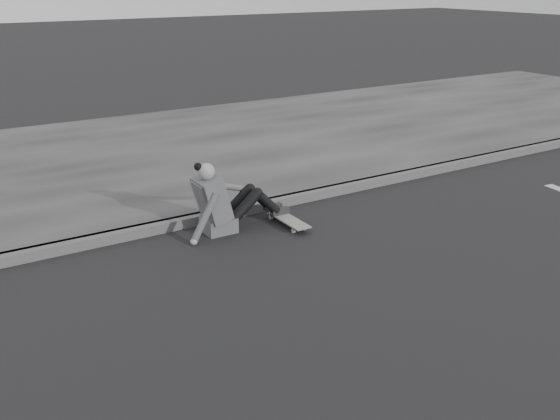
# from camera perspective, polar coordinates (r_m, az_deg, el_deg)

# --- Properties ---
(ground) EXTENTS (80.00, 80.00, 0.00)m
(ground) POSITION_cam_1_polar(r_m,az_deg,el_deg) (6.49, 13.82, -6.04)
(ground) COLOR black
(ground) RESTS_ON ground
(curb) EXTENTS (24.00, 0.16, 0.12)m
(curb) POSITION_cam_1_polar(r_m,az_deg,el_deg) (8.30, 1.29, 1.04)
(curb) COLOR #474747
(curb) RESTS_ON ground
(sidewalk) EXTENTS (24.00, 6.00, 0.12)m
(sidewalk) POSITION_cam_1_polar(r_m,az_deg,el_deg) (10.84, -7.44, 5.61)
(sidewalk) COLOR #323232
(sidewalk) RESTS_ON ground
(skateboard) EXTENTS (0.20, 0.78, 0.09)m
(skateboard) POSITION_cam_1_polar(r_m,az_deg,el_deg) (7.57, 0.64, -0.85)
(skateboard) COLOR gray
(skateboard) RESTS_ON ground
(seated_woman) EXTENTS (1.38, 0.46, 0.88)m
(seated_woman) POSITION_cam_1_polar(r_m,az_deg,el_deg) (7.33, -5.24, 0.75)
(seated_woman) COLOR #49494B
(seated_woman) RESTS_ON ground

